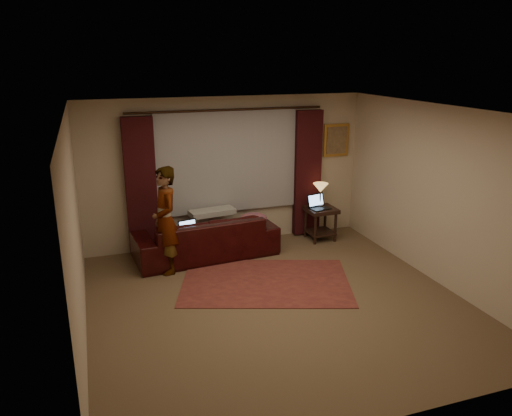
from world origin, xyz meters
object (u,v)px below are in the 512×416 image
at_px(sofa, 206,230).
at_px(end_table, 320,224).
at_px(tiffany_lamp, 320,195).
at_px(laptop_table, 320,202).
at_px(person, 165,221).
at_px(laptop_sofa, 190,229).

relative_size(sofa, end_table, 3.90).
xyz_separation_m(sofa, tiffany_lamp, (2.19, 0.20, 0.35)).
bearing_deg(tiffany_lamp, laptop_table, -115.60).
xyz_separation_m(sofa, laptop_table, (2.13, 0.07, 0.26)).
bearing_deg(person, laptop_table, 91.38).
bearing_deg(sofa, end_table, 178.25).
distance_m(sofa, tiffany_lamp, 2.23).
bearing_deg(sofa, tiffany_lamp, -179.65).
bearing_deg(laptop_table, laptop_sofa, 173.19).
bearing_deg(end_table, laptop_table, -132.39).
relative_size(laptop_table, person, 0.23).
relative_size(sofa, laptop_table, 6.15).
xyz_separation_m(laptop_sofa, laptop_table, (2.42, 0.26, 0.14)).
height_order(end_table, laptop_table, laptop_table).
xyz_separation_m(tiffany_lamp, laptop_table, (-0.06, -0.13, -0.09)).
distance_m(laptop_table, person, 2.88).
height_order(sofa, end_table, sofa).
bearing_deg(tiffany_lamp, sofa, -174.66).
xyz_separation_m(end_table, laptop_table, (-0.05, -0.05, 0.43)).
relative_size(end_table, tiffany_lamp, 1.39).
distance_m(end_table, laptop_table, 0.44).
relative_size(laptop_sofa, person, 0.20).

